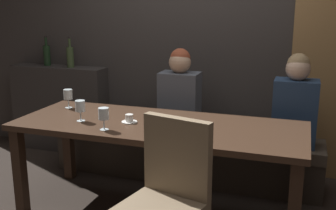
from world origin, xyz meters
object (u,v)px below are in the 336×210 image
wine_bottle_dark_red (47,55)px  wine_glass_far_left (80,107)px  chair_near_side (167,191)px  diner_redhead (180,93)px  wine_glass_end_left (68,95)px  diner_bearded (295,103)px  dining_table (158,134)px  espresso_cup (129,119)px  banquette_bench (184,155)px  wine_bottle_pale_label (70,56)px  wine_glass_near_left (104,115)px

wine_bottle_dark_red → wine_glass_far_left: (1.11, -1.20, -0.22)m
chair_near_side → diner_redhead: size_ratio=1.25×
wine_glass_far_left → wine_glass_end_left: same height
diner_bearded → wine_glass_end_left: bearing=-165.1°
dining_table → diner_bearded: size_ratio=2.82×
diner_bearded → wine_glass_far_left: diner_bearded is taller
wine_glass_end_left → espresso_cup: (0.68, -0.24, -0.09)m
banquette_bench → diner_bearded: bearing=-1.0°
diner_redhead → wine_glass_far_left: diner_redhead is taller
chair_near_side → wine_glass_far_left: (-0.90, 0.58, 0.29)m
wine_glass_far_left → wine_glass_end_left: 0.45m
diner_redhead → wine_bottle_dark_red: size_ratio=2.40×
dining_table → diner_redhead: 0.74m
wine_glass_far_left → dining_table: bearing=13.6°
diner_redhead → wine_bottle_dark_red: 1.70m
wine_glass_end_left → espresso_cup: bearing=-19.3°
wine_bottle_pale_label → wine_glass_near_left: 1.69m
dining_table → banquette_bench: 0.82m
diner_redhead → wine_glass_far_left: bearing=-122.0°
diner_bearded → wine_glass_end_left: size_ratio=4.76×
diner_redhead → wine_bottle_dark_red: (-1.65, 0.34, 0.25)m
banquette_bench → wine_glass_end_left: (-0.90, -0.51, 0.62)m
banquette_bench → diner_redhead: 0.59m
diner_redhead → diner_bearded: 1.02m
diner_bearded → wine_glass_end_left: 1.93m
diner_bearded → espresso_cup: bearing=-148.2°
chair_near_side → espresso_cup: (-0.53, 0.67, 0.21)m
banquette_bench → wine_glass_far_left: wine_glass_far_left is taller
wine_bottle_dark_red → wine_glass_far_left: wine_bottle_dark_red is taller
dining_table → espresso_cup: size_ratio=18.33×
diner_redhead → wine_glass_near_left: diner_redhead is taller
wine_bottle_pale_label → wine_glass_near_left: size_ratio=1.99×
wine_bottle_pale_label → diner_bearded: bearing=-8.1°
diner_redhead → espresso_cup: (-0.17, -0.77, -0.05)m
dining_table → wine_bottle_dark_red: wine_bottle_dark_red is taller
dining_table → wine_glass_far_left: bearing=-166.4°
wine_glass_far_left → wine_glass_near_left: size_ratio=1.00×
wine_glass_near_left → espresso_cup: bearing=67.8°
chair_near_side → wine_bottle_dark_red: 2.73m
wine_glass_end_left → wine_glass_near_left: size_ratio=1.00×
dining_table → chair_near_side: chair_near_side is taller
wine_bottle_pale_label → banquette_bench: bearing=-12.9°
chair_near_side → wine_bottle_dark_red: size_ratio=3.01×
dining_table → chair_near_side: 0.79m
wine_glass_near_left → wine_bottle_pale_label: bearing=129.3°
diner_bearded → wine_glass_end_left: diner_bearded is taller
wine_bottle_dark_red → wine_bottle_pale_label: size_ratio=1.00×
banquette_bench → wine_bottle_dark_red: bearing=168.2°
diner_bearded → wine_bottle_pale_label: (-2.35, 0.33, 0.25)m
chair_near_side → espresso_cup: chair_near_side is taller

